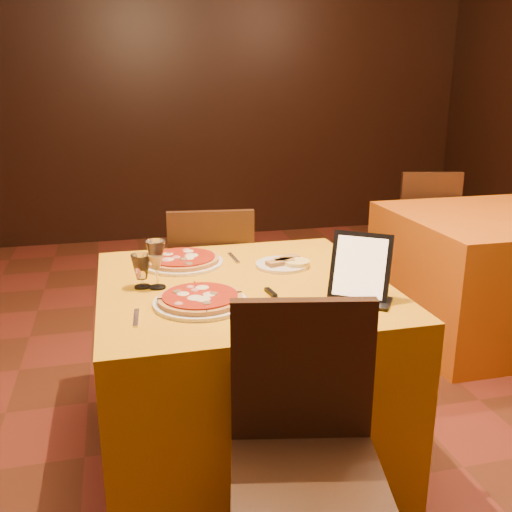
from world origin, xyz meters
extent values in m
cube|color=#5E2D19|center=(0.00, 0.00, -0.01)|extent=(6.00, 7.00, 0.01)
cube|color=black|center=(0.00, 3.50, 1.40)|extent=(6.00, 0.01, 2.80)
cube|color=orange|center=(-0.09, -0.09, 0.38)|extent=(1.10, 1.10, 0.75)
cube|color=#CB5F0D|center=(1.63, 0.72, 0.38)|extent=(1.10, 1.10, 0.75)
cylinder|color=white|center=(-0.28, -0.28, 0.76)|extent=(0.33, 0.33, 0.01)
cylinder|color=#AD4C23|center=(-0.28, -0.28, 0.77)|extent=(0.30, 0.30, 0.02)
cylinder|color=white|center=(-0.29, 0.20, 0.76)|extent=(0.35, 0.35, 0.01)
cylinder|color=#AD4C23|center=(-0.29, 0.20, 0.77)|extent=(0.31, 0.31, 0.02)
cylinder|color=white|center=(0.12, 0.07, 0.76)|extent=(0.23, 0.23, 0.01)
cylinder|color=olive|center=(0.12, 0.07, 0.77)|extent=(0.14, 0.14, 0.02)
cube|color=black|center=(0.28, -0.36, 0.87)|extent=(0.23, 0.20, 0.24)
cube|color=silver|center=(-0.01, -0.33, 0.75)|extent=(0.04, 0.19, 0.01)
cube|color=silver|center=(-0.51, -0.36, 0.75)|extent=(0.03, 0.15, 0.01)
cube|color=silver|center=(-0.06, 0.22, 0.75)|extent=(0.03, 0.16, 0.01)
camera|label=1|loc=(-0.54, -2.14, 1.49)|focal=40.00mm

